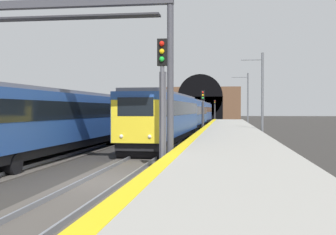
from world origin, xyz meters
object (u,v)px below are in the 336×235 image
Objects in this scene: overhead_signal_gantry at (68,41)px; catenary_mast_far at (248,100)px; railway_signal_near at (162,94)px; catenary_mast_near at (262,96)px; train_adjacent_platform at (137,114)px; railway_signal_far at (215,109)px; train_main_approaching at (189,114)px; railway_signal_mid at (203,108)px.

catenary_mast_far is at bearing -12.60° from overhead_signal_gantry.
railway_signal_near is 21.43m from catenary_mast_near.
railway_signal_far reaches higher than train_adjacent_platform.
catenary_mast_near is (-52.95, -5.50, 1.11)m from railway_signal_far.
railway_signal_far is (73.66, 0.00, -0.52)m from railway_signal_near.
railway_signal_near is at bearing 4.75° from train_main_approaching.
overhead_signal_gantry is at bearing -9.39° from railway_signal_mid.
railway_signal_mid reaches higher than train_main_approaching.
railway_signal_mid is at bearing 95.57° from train_adjacent_platform.
catenary_mast_near is at bearing 5.93° from railway_signal_far.
catenary_mast_far is (44.43, -9.93, -1.64)m from overhead_signal_gantry.
overhead_signal_gantry reaches higher than railway_signal_far.
catenary_mast_far is at bearing 173.21° from railway_signal_near.
catenary_mast_near is (20.71, -5.50, 0.59)m from railway_signal_near.
overhead_signal_gantry is at bearing 7.14° from train_adjacent_platform.
catenary_mast_near is (-7.31, -12.52, 1.71)m from train_adjacent_platform.
train_adjacent_platform is at bearing -8.75° from railway_signal_far.
railway_signal_far is at bearing -180.00° from railway_signal_near.
overhead_signal_gantry is at bearing 167.40° from catenary_mast_far.
catenary_mast_far reaches higher than overhead_signal_gantry.
catenary_mast_near is 0.95× the size of catenary_mast_far.
train_adjacent_platform is 46.18m from railway_signal_far.
train_adjacent_platform is at bearing -86.00° from railway_signal_mid.
train_main_approaching is 10.58× the size of railway_signal_near.
overhead_signal_gantry reaches higher than railway_signal_mid.
catenary_mast_near is 25.33m from catenary_mast_far.
railway_signal_far is 0.62× the size of catenary_mast_near.
railway_signal_far is at bearing -3.53° from overhead_signal_gantry.
train_adjacent_platform is 11.54× the size of railway_signal_near.
catenary_mast_far reaches higher than train_main_approaching.
railway_signal_near is at bearing 15.65° from train_adjacent_platform.
catenary_mast_far is at bearing 151.41° from train_main_approaching.
railway_signal_near is 1.17× the size of railway_signal_far.
railway_signal_mid is 9.60m from catenary_mast_near.
catenary_mast_near is at bearing 165.13° from railway_signal_near.
train_main_approaching is at bearing -176.78° from railway_signal_near.
railway_signal_mid reaches higher than railway_signal_far.
railway_signal_mid is 27.42m from overhead_signal_gantry.
railway_signal_mid reaches higher than train_adjacent_platform.
railway_signal_near is at bearing 173.21° from catenary_mast_far.
train_main_approaching is 7.25× the size of catenary_mast_far.
train_adjacent_platform is 8.33× the size of catenary_mast_near.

